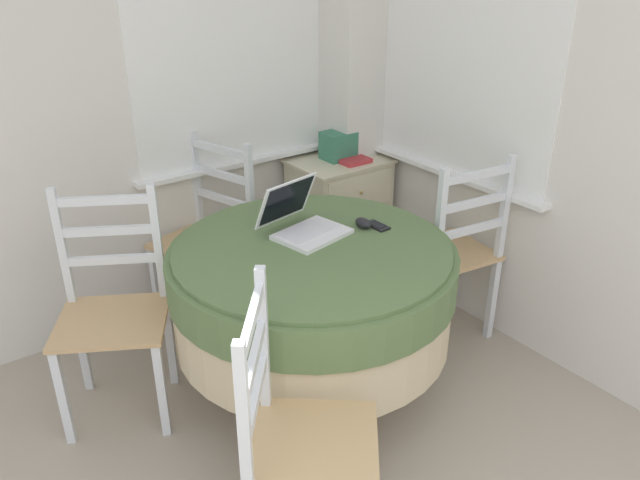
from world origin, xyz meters
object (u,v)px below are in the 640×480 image
at_px(dining_chair_near_back_window, 208,239).
at_px(book_on_cabinet, 349,158).
at_px(round_dining_table, 312,286).
at_px(cell_phone, 377,226).
at_px(dining_chair_near_right_window, 451,254).
at_px(computer_mouse, 363,223).
at_px(dining_chair_left_flank, 113,312).
at_px(laptop, 303,222).
at_px(dining_chair_camera_near, 299,446).
at_px(corner_cabinet, 339,219).
at_px(storage_box, 338,145).

height_order(dining_chair_near_back_window, book_on_cabinet, dining_chair_near_back_window).
distance_m(round_dining_table, cell_phone, 0.39).
relative_size(round_dining_table, dining_chair_near_right_window, 1.21).
xyz_separation_m(round_dining_table, cell_phone, (0.34, -0.01, 0.19)).
xyz_separation_m(computer_mouse, dining_chair_left_flank, (-0.99, 0.42, -0.29)).
bearing_deg(cell_phone, round_dining_table, 177.94).
relative_size(computer_mouse, dining_chair_near_back_window, 0.09).
relative_size(laptop, dining_chair_camera_near, 0.36).
height_order(cell_phone, dining_chair_near_right_window, dining_chair_near_right_window).
relative_size(dining_chair_near_back_window, dining_chair_near_right_window, 1.00).
bearing_deg(laptop, book_on_cabinet, 40.37).
relative_size(cell_phone, dining_chair_left_flank, 0.12).
bearing_deg(round_dining_table, dining_chair_near_back_window, 94.35).
relative_size(round_dining_table, dining_chair_left_flank, 1.21).
relative_size(round_dining_table, corner_cabinet, 1.62).
distance_m(dining_chair_near_right_window, book_on_cabinet, 0.86).
bearing_deg(computer_mouse, dining_chair_left_flank, 157.13).
bearing_deg(cell_phone, dining_chair_left_flank, 156.91).
relative_size(dining_chair_camera_near, book_on_cabinet, 4.30).
bearing_deg(corner_cabinet, dining_chair_near_back_window, 179.58).
height_order(computer_mouse, dining_chair_near_right_window, dining_chair_near_right_window).
bearing_deg(laptop, dining_chair_near_right_window, -11.20).
distance_m(laptop, dining_chair_left_flank, 0.87).
bearing_deg(computer_mouse, dining_chair_camera_near, -140.33).
relative_size(computer_mouse, book_on_cabinet, 0.37).
height_order(round_dining_table, corner_cabinet, round_dining_table).
relative_size(dining_chair_near_right_window, corner_cabinet, 1.34).
relative_size(dining_chair_left_flank, storage_box, 5.59).
relative_size(cell_phone, dining_chair_camera_near, 0.12).
bearing_deg(dining_chair_near_right_window, dining_chair_left_flank, 163.35).
xyz_separation_m(cell_phone, dining_chair_camera_near, (-0.85, -0.63, -0.28)).
xyz_separation_m(dining_chair_near_right_window, book_on_cabinet, (0.01, 0.82, 0.27)).
bearing_deg(dining_chair_camera_near, round_dining_table, 51.40).
distance_m(round_dining_table, dining_chair_left_flank, 0.83).
bearing_deg(dining_chair_left_flank, dining_chair_camera_near, -79.98).
xyz_separation_m(storage_box, book_on_cabinet, (0.03, -0.06, -0.07)).
xyz_separation_m(round_dining_table, dining_chair_near_back_window, (-0.06, 0.83, -0.09)).
bearing_deg(dining_chair_near_right_window, corner_cabinet, 92.23).
height_order(laptop, storage_box, laptop).
bearing_deg(computer_mouse, book_on_cabinet, 55.02).
relative_size(round_dining_table, laptop, 3.31).
bearing_deg(dining_chair_camera_near, dining_chair_near_right_window, 24.93).
xyz_separation_m(computer_mouse, cell_phone, (0.06, -0.03, -0.02)).
distance_m(dining_chair_near_back_window, corner_cabinet, 0.86).
height_order(laptop, dining_chair_near_back_window, dining_chair_near_back_window).
bearing_deg(storage_box, computer_mouse, -121.58).
relative_size(laptop, storage_box, 2.04).
bearing_deg(book_on_cabinet, computer_mouse, -124.98).
height_order(cell_phone, storage_box, storage_box).
bearing_deg(dining_chair_near_right_window, dining_chair_camera_near, -155.07).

